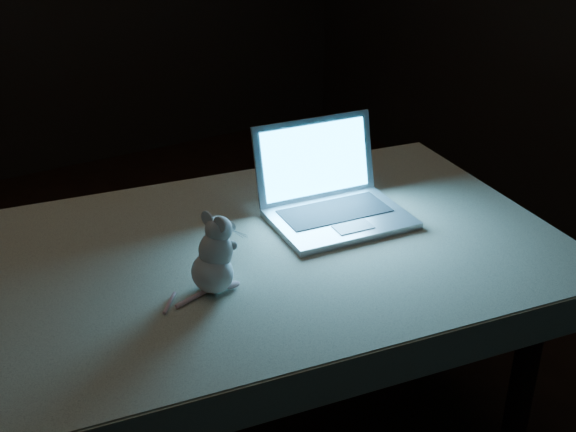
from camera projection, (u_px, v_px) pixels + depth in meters
floor at (197, 396)px, 2.76m from camera, size 5.00×5.00×0.00m
table at (277, 359)px, 2.30m from camera, size 1.67×1.21×0.82m
tablecloth at (263, 271)px, 2.09m from camera, size 1.71×1.19×0.12m
laptop at (341, 181)px, 2.17m from camera, size 0.45×0.41×0.28m
plush_mouse at (211, 254)px, 1.85m from camera, size 0.16×0.16×0.22m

